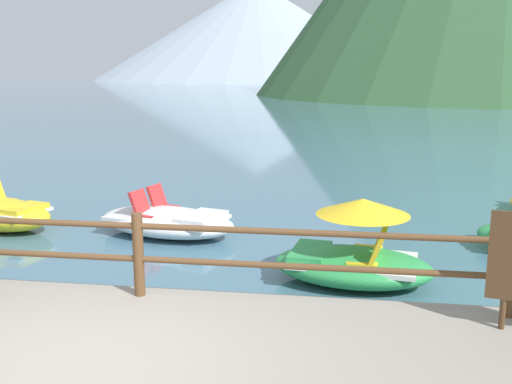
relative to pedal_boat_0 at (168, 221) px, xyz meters
The scene contains 5 objects.
ground_plane 34.68m from the pedal_boat_0, 88.64° to the left, with size 200.00×200.00×0.00m, color #477084.
dock_railing 3.94m from the pedal_boat_0, 77.75° to the right, with size 23.92×0.12×0.95m.
pedal_boat_0 is the anchor object (origin of this frame).
pedal_boat_3 3.78m from the pedal_boat_0, 31.16° to the right, with size 2.34×1.61×1.20m.
distant_peak 133.16m from the pedal_boat_0, 97.84° to the left, with size 74.90×74.90×22.61m, color #9EADBC.
Camera 1 is at (2.23, -4.51, 2.92)m, focal length 41.62 mm.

